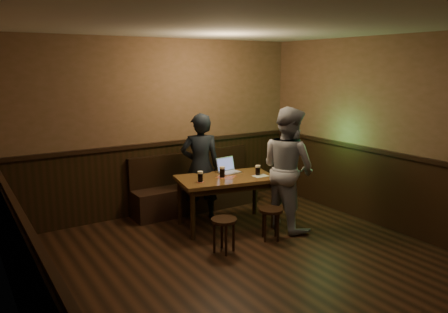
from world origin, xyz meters
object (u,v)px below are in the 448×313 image
Objects in this scene: bench at (195,191)px; laptop at (228,169)px; stool_right at (271,215)px; pint_mid at (222,172)px; pint_right at (258,170)px; pub_table at (226,183)px; stool_left at (224,225)px; person_suit at (200,167)px; person_grey at (288,168)px; pint_left at (200,177)px.

laptop reaches higher than bench.
pint_mid is (-0.30, 0.78, 0.49)m from stool_right.
laptop reaches higher than pint_right.
laptop is at bearing 93.40° from stool_right.
pub_table is 3.42× the size of stool_left.
stool_right is 1.29× the size of laptop.
pint_right is 0.44× the size of laptop.
person_grey reaches higher than person_suit.
person_suit is (-0.15, -0.46, 0.52)m from bench.
pint_mid is 0.50m from person_suit.
pint_left is at bearing 65.15° from person_grey.
laptop is at bearing -76.70° from bench.
bench is 4.87× the size of stool_left.
bench reaches higher than stool_left.
laptop is (0.17, -0.73, 0.51)m from bench.
person_suit is (-0.61, 0.66, 0.00)m from pint_right.
laptop is (0.24, 0.21, -0.02)m from pint_mid.
laptop reaches higher than pint_mid.
pub_table is 9.89× the size of pint_left.
pint_right is 0.90m from person_suit.
pub_table is 4.50× the size of laptop.
stool_left is 1.27m from pint_right.
pub_table is 0.86m from stool_right.
person_grey is (0.73, -0.53, 0.24)m from pub_table.
pint_left is at bearing 172.63° from pint_right.
pint_left is (0.08, 0.74, 0.48)m from stool_left.
person_suit is at bearing 132.97° from pint_right.
bench is 1.22× the size of person_grey.
person_suit is at bearing 106.82° from stool_right.
pint_left reaches higher than stool_left.
stool_right is 0.97m from pint_mid.
pint_mid reaches higher than stool_right.
person_grey is at bearing -63.81° from bench.
bench is 0.71m from person_suit.
stool_left is (-0.54, -0.78, -0.30)m from pub_table.
laptop is at bearing 54.65° from stool_left.
pint_mid is at bearing 53.34° from person_grey.
pub_table is 10.18× the size of pint_right.
stool_left is at bearing 95.91° from person_suit.
pint_mid is 0.09× the size of person_grey.
person_suit is at bearing 38.15° from person_grey.
person_suit reaches higher than pint_mid.
stool_left is at bearing -148.11° from pint_right.
person_grey is (0.73, -1.49, 0.59)m from bench.
person_grey reaches higher than pub_table.
laptop reaches higher than stool_right.
pint_mid is at bearing 59.00° from stool_left.
pint_mid is (0.40, 0.05, 0.00)m from pint_left.
stool_left reaches higher than stool_right.
stool_left is 1.42m from person_suit.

